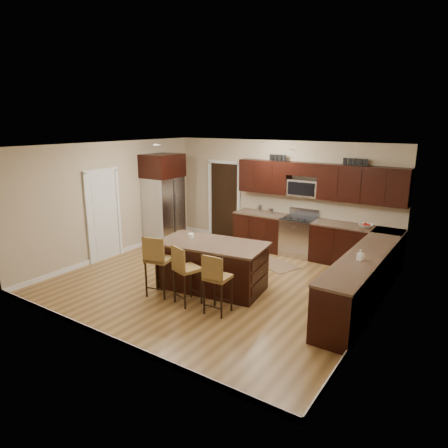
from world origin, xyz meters
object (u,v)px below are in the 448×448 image
Objects in this scene: range at (299,236)px; refrigerator at (163,199)px; stool_right at (216,277)px; stool_left at (157,259)px; island at (212,267)px; stool_mid at (184,268)px.

refrigerator is (-3.30, -1.10, 0.74)m from range.
stool_left is at bearing 176.60° from stool_right.
range reaches higher than island.
stool_right is at bearing -36.48° from refrigerator.
refrigerator is at bearing 155.75° from stool_mid.
range is at bearing 87.84° from stool_right.
island is 1.10m from stool_right.
stool_mid is 0.46× the size of refrigerator.
stool_right is (1.29, 0.00, -0.07)m from stool_left.
stool_right is at bearing -12.81° from stool_left.
stool_left is (-0.62, -0.85, 0.29)m from island.
range is at bearing 99.26° from stool_mid.
stool_mid is at bearing -12.43° from stool_left.
stool_left reaches higher than island.
island is at bearing 125.15° from stool_right.
stool_mid is at bearing -42.62° from refrigerator.
refrigerator reaches higher than island.
stool_left is 1.10× the size of stool_right.
stool_left is at bearing -161.05° from stool_mid.
refrigerator reaches higher than stool_mid.
island is (-0.59, -2.76, -0.04)m from range.
island is at bearing 108.89° from stool_mid.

